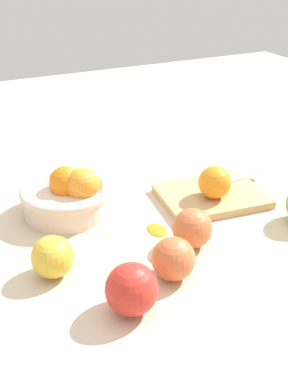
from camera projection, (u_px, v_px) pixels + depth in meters
ground_plane at (168, 222)px, 0.91m from camera, size 2.40×2.40×0.00m
bowl at (68, 195)px, 0.93m from camera, size 0.18×0.18×0.10m
cutting_board at (211, 196)px, 0.99m from camera, size 0.23×0.18×0.02m
orange_on_board at (215, 182)px, 0.95m from camera, size 0.07×0.07×0.07m
knife at (228, 179)px, 1.03m from camera, size 0.16×0.03×0.01m
apple_front_left at (53, 257)px, 0.75m from camera, size 0.07×0.07×0.07m
apple_front_center at (191, 229)px, 0.82m from camera, size 0.07×0.07×0.07m
apple_front_left_2 at (132, 289)px, 0.68m from camera, size 0.08×0.08×0.08m
apple_front_left_3 at (173, 259)px, 0.75m from camera, size 0.07×0.07×0.07m
citrus_peel at (157, 229)px, 0.88m from camera, size 0.04×0.05×0.01m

